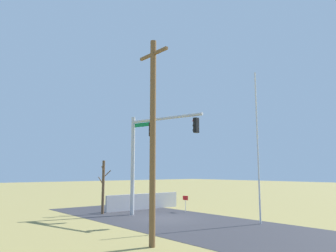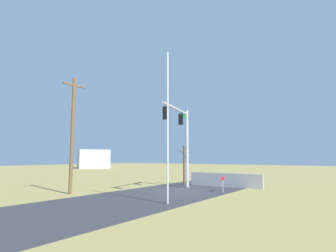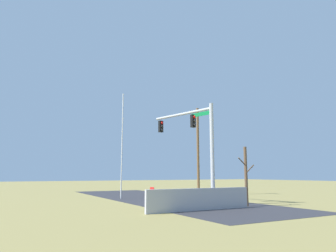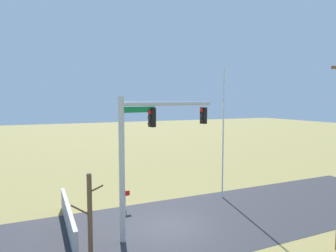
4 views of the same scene
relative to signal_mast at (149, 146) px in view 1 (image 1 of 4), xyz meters
The scene contains 9 objects.
ground_plane 5.03m from the signal_mast, 167.57° to the right, with size 160.00×160.00×0.00m, color olive.
road_surface 7.21m from the signal_mast, behind, with size 28.00×8.00×0.01m, color #2D2D33.
sidewalk_corner 5.42m from the signal_mast, ahead, with size 6.00×6.00×0.01m, color #B7B5AD.
retaining_fence 6.05m from the signal_mast, 31.64° to the right, with size 0.20×6.94×1.26m, color #A8A8AD.
signal_mast is the anchor object (origin of this frame).
flagpole 7.52m from the signal_mast, 154.74° to the right, with size 0.10×0.10×9.20m, color silver.
utility_pole 9.02m from the signal_mast, 144.81° to the left, with size 1.90×0.26×8.84m.
bare_tree 4.62m from the signal_mast, 28.62° to the left, with size 1.27×1.02×3.87m.
open_sign 5.36m from the signal_mast, 87.49° to the right, with size 0.56×0.04×1.22m.
Camera 1 is at (-17.07, 13.84, 3.08)m, focal length 34.73 mm.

